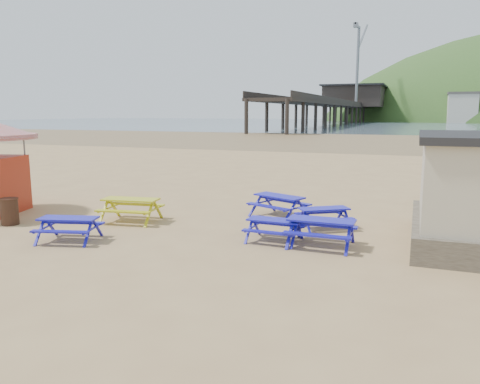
% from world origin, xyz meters
% --- Properties ---
extents(ground, '(400.00, 400.00, 0.00)m').
position_xyz_m(ground, '(0.00, 0.00, 0.00)').
color(ground, tan).
rests_on(ground, ground).
extents(wet_sand, '(400.00, 400.00, 0.00)m').
position_xyz_m(wet_sand, '(0.00, 55.00, 0.00)').
color(wet_sand, olive).
rests_on(wet_sand, ground).
extents(sea, '(400.00, 400.00, 0.00)m').
position_xyz_m(sea, '(0.00, 170.00, 0.01)').
color(sea, '#495B68').
rests_on(sea, ground).
extents(picnic_table_blue_b, '(2.30, 2.11, 0.78)m').
position_xyz_m(picnic_table_blue_b, '(2.26, 2.52, 0.39)').
color(picnic_table_blue_b, '#1011B2').
rests_on(picnic_table_blue_b, ground).
extents(picnic_table_blue_c, '(2.05, 1.95, 0.67)m').
position_xyz_m(picnic_table_blue_c, '(4.10, 1.39, 0.34)').
color(picnic_table_blue_c, '#1011B2').
rests_on(picnic_table_blue_c, ground).
extents(picnic_table_blue_d, '(1.96, 1.73, 0.70)m').
position_xyz_m(picnic_table_blue_d, '(-2.60, -2.80, 0.35)').
color(picnic_table_blue_d, '#1011B2').
rests_on(picnic_table_blue_d, ground).
extents(picnic_table_blue_e, '(1.87, 1.51, 0.78)m').
position_xyz_m(picnic_table_blue_e, '(4.42, -0.73, 0.39)').
color(picnic_table_blue_e, '#1011B2').
rests_on(picnic_table_blue_e, ground).
extents(picnic_table_blue_f, '(1.60, 1.31, 0.66)m').
position_xyz_m(picnic_table_blue_f, '(3.05, -0.71, 0.33)').
color(picnic_table_blue_f, '#1011B2').
rests_on(picnic_table_blue_f, ground).
extents(picnic_table_yellow, '(2.12, 1.81, 0.80)m').
position_xyz_m(picnic_table_yellow, '(-2.32, -0.02, 0.40)').
color(picnic_table_yellow, '#A4B011').
rests_on(picnic_table_yellow, ground).
extents(litter_bin, '(0.62, 0.62, 0.90)m').
position_xyz_m(litter_bin, '(-5.87, -1.87, 0.46)').
color(litter_bin, '#392014').
rests_on(litter_bin, ground).
extents(pier, '(24.00, 220.00, 39.29)m').
position_xyz_m(pier, '(-17.99, 178.23, 5.46)').
color(pier, black).
rests_on(pier, ground).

